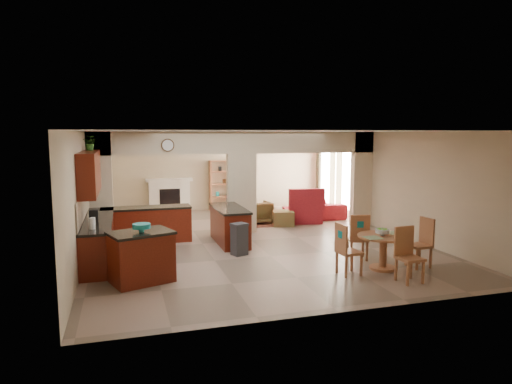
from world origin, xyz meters
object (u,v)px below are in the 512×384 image
object	(u,v)px
armchair	(259,212)
dining_table	(383,246)
kitchen_island	(141,257)
sofa	(320,204)

from	to	relation	value
armchair	dining_table	bearing A→B (deg)	94.48
kitchen_island	sofa	distance (m)	8.37
dining_table	armchair	bearing A→B (deg)	100.94
sofa	kitchen_island	bearing A→B (deg)	136.10
kitchen_island	armchair	world-z (taller)	kitchen_island
dining_table	sofa	size ratio (longest dim) A/B	0.43
dining_table	armchair	world-z (taller)	dining_table
sofa	armchair	world-z (taller)	sofa
kitchen_island	sofa	bearing A→B (deg)	23.59
dining_table	armchair	xyz separation A→B (m)	(-1.04, 5.36, -0.14)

